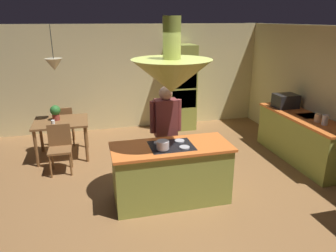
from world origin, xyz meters
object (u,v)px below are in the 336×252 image
at_px(potted_plant_on_table, 55,112).
at_px(chair_by_back_wall, 64,123).
at_px(kitchen_island, 171,173).
at_px(microwave_on_counter, 286,101).
at_px(dining_table, 61,126).
at_px(cooking_pot_on_cooktop, 163,145).
at_px(canister_sugar, 318,118).
at_px(person_at_island, 166,128).
at_px(chair_facing_island, 60,145).
at_px(canister_flour, 325,120).
at_px(cup_on_table, 53,122).
at_px(oven_tower, 181,88).

bearing_deg(potted_plant_on_table, chair_by_back_wall, 81.41).
distance_m(kitchen_island, microwave_on_counter, 3.24).
relative_size(dining_table, potted_plant_on_table, 3.44).
bearing_deg(cooking_pot_on_cooktop, potted_plant_on_table, 125.16).
bearing_deg(canister_sugar, person_at_island, 175.73).
bearing_deg(cooking_pot_on_cooktop, chair_facing_island, 134.28).
distance_m(chair_facing_island, canister_flour, 4.72).
xyz_separation_m(chair_by_back_wall, microwave_on_counter, (4.54, -1.31, 0.54)).
relative_size(dining_table, chair_facing_island, 1.19).
bearing_deg(cup_on_table, person_at_island, -33.12).
distance_m(oven_tower, potted_plant_on_table, 3.08).
distance_m(chair_facing_island, cooking_pot_on_cooktop, 2.26).
relative_size(oven_tower, chair_facing_island, 2.39).
xyz_separation_m(person_at_island, canister_sugar, (2.77, -0.21, 0.03)).
bearing_deg(canister_sugar, chair_facing_island, 167.51).
bearing_deg(kitchen_island, chair_facing_island, 139.55).
distance_m(kitchen_island, canister_sugar, 2.92).
distance_m(person_at_island, canister_flour, 2.79).
relative_size(kitchen_island, person_at_island, 1.07).
relative_size(potted_plant_on_table, canister_sugar, 2.10).
xyz_separation_m(chair_by_back_wall, canister_sugar, (4.54, -2.31, 0.47)).
bearing_deg(canister_sugar, oven_tower, 121.86).
height_order(oven_tower, cooking_pot_on_cooktop, oven_tower).
relative_size(canister_flour, canister_sugar, 1.29).
bearing_deg(person_at_island, dining_table, 140.74).
bearing_deg(oven_tower, potted_plant_on_table, -159.76).
height_order(canister_flour, microwave_on_counter, microwave_on_counter).
bearing_deg(person_at_island, oven_tower, 68.41).
xyz_separation_m(potted_plant_on_table, cup_on_table, (-0.03, -0.29, -0.12)).
relative_size(chair_by_back_wall, potted_plant_on_table, 2.90).
bearing_deg(oven_tower, chair_by_back_wall, -170.03).
relative_size(kitchen_island, chair_by_back_wall, 2.04).
relative_size(cup_on_table, canister_sugar, 0.63).
bearing_deg(kitchen_island, cup_on_table, 133.97).
height_order(potted_plant_on_table, canister_flour, canister_flour).
relative_size(dining_table, microwave_on_counter, 2.24).
bearing_deg(kitchen_island, oven_tower, 71.26).
xyz_separation_m(canister_flour, cooking_pot_on_cooktop, (-3.00, -0.39, -0.01)).
xyz_separation_m(person_at_island, chair_facing_island, (-1.77, 0.80, -0.44)).
relative_size(potted_plant_on_table, canister_flour, 1.63).
bearing_deg(chair_facing_island, cooking_pot_on_cooktop, -45.72).
bearing_deg(microwave_on_counter, chair_by_back_wall, 163.94).
height_order(kitchen_island, chair_facing_island, kitchen_island).
height_order(kitchen_island, dining_table, kitchen_island).
relative_size(dining_table, cup_on_table, 11.47).
height_order(cup_on_table, cooking_pot_on_cooktop, cooking_pot_on_cooktop).
distance_m(chair_facing_island, microwave_on_counter, 4.57).
height_order(cup_on_table, canister_sugar, canister_sugar).
relative_size(dining_table, person_at_island, 0.63).
xyz_separation_m(dining_table, microwave_on_counter, (4.54, -0.66, 0.39)).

